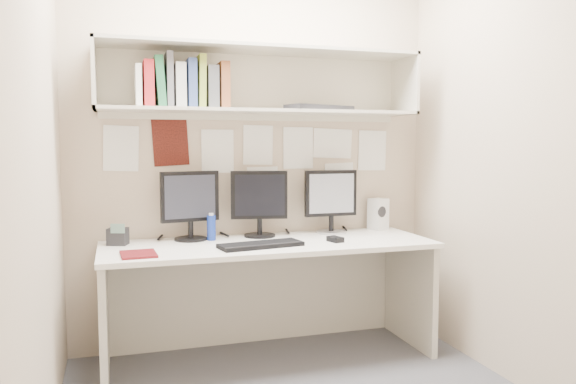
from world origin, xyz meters
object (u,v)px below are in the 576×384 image
object	(u,v)px
speaker	(378,214)
maroon_notebook	(138,254)
monitor_left	(190,202)
monitor_right	(331,198)
desk_phone	(118,236)
monitor_center	(259,200)
keyboard	(261,245)
desk	(269,300)

from	to	relation	value
speaker	maroon_notebook	size ratio (longest dim) A/B	0.96
monitor_left	monitor_right	size ratio (longest dim) A/B	1.02
desk_phone	monitor_center	bearing A→B (deg)	22.86
speaker	monitor_right	bearing A→B (deg)	165.06
speaker	desk_phone	bearing A→B (deg)	161.73
keyboard	speaker	distance (m)	1.04
desk	desk_phone	size ratio (longest dim) A/B	14.89
monitor_right	desk_phone	xyz separation A→B (m)	(-1.37, -0.05, -0.18)
monitor_center	monitor_right	world-z (taller)	monitor_center
monitor_left	maroon_notebook	bearing A→B (deg)	-139.77
desk	desk_phone	distance (m)	0.99
maroon_notebook	monitor_right	bearing A→B (deg)	14.72
desk	monitor_left	distance (m)	0.78
monitor_center	desk	bearing A→B (deg)	-76.93
maroon_notebook	desk_phone	size ratio (longest dim) A/B	1.68
monitor_left	keyboard	distance (m)	0.56
monitor_right	desk_phone	distance (m)	1.39
monitor_left	monitor_right	xyz separation A→B (m)	(0.94, 0.00, -0.00)
monitor_right	desk_phone	bearing A→B (deg)	-178.51
maroon_notebook	speaker	bearing A→B (deg)	12.23
monitor_center	keyboard	world-z (taller)	monitor_center
keyboard	monitor_left	bearing A→B (deg)	125.41
desk	monitor_center	world-z (taller)	monitor_center
desk	monitor_right	size ratio (longest dim) A/B	4.75
monitor_center	maroon_notebook	distance (m)	0.90
desk	monitor_left	size ratio (longest dim) A/B	4.67
desk	monitor_right	world-z (taller)	monitor_right
monitor_center	maroon_notebook	size ratio (longest dim) A/B	1.88
desk_phone	keyboard	bearing A→B (deg)	-1.81
monitor_center	desk_phone	size ratio (longest dim) A/B	3.16
monitor_left	desk_phone	world-z (taller)	monitor_left
monitor_left	maroon_notebook	distance (m)	0.57
keyboard	maroon_notebook	distance (m)	0.69
desk_phone	monitor_left	bearing A→B (deg)	26.07
monitor_left	monitor_center	bearing A→B (deg)	-10.37
desk	keyboard	xyz separation A→B (m)	(-0.09, -0.14, 0.38)
speaker	desk_phone	distance (m)	1.75
monitor_left	desk_phone	bearing A→B (deg)	176.00
desk	speaker	size ratio (longest dim) A/B	9.19
desk	monitor_right	xyz separation A→B (m)	(0.49, 0.22, 0.60)
monitor_left	desk_phone	distance (m)	0.47
desk	monitor_center	xyz separation A→B (m)	(-0.01, 0.22, 0.60)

